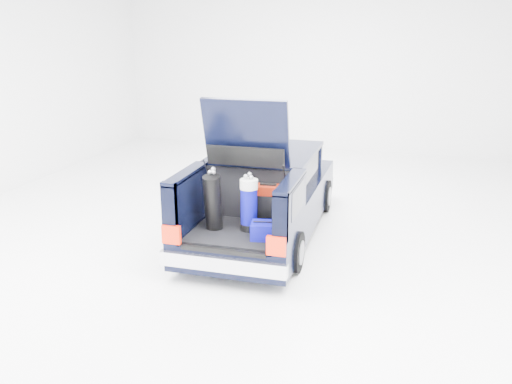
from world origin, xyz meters
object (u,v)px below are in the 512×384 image
(red_suitcase, at_px, (268,205))
(black_golf_bag, at_px, (213,202))
(blue_golf_bag, at_px, (249,204))
(blue_duffel, at_px, (268,231))
(car, at_px, (266,195))

(red_suitcase, relative_size, black_golf_bag, 0.69)
(black_golf_bag, relative_size, blue_golf_bag, 1.07)
(black_golf_bag, height_order, blue_duffel, black_golf_bag)
(car, distance_m, blue_golf_bag, 1.53)
(blue_duffel, bearing_deg, red_suitcase, 95.11)
(car, bearing_deg, black_golf_bag, -102.55)
(red_suitcase, xyz_separation_m, black_golf_bag, (-0.71, -0.43, 0.12))
(blue_golf_bag, bearing_deg, car, 112.70)
(black_golf_bag, bearing_deg, red_suitcase, 26.85)
(blue_golf_bag, height_order, blue_duffel, blue_golf_bag)
(car, xyz_separation_m, black_golf_bag, (-0.36, -1.62, 0.34))
(car, height_order, blue_golf_bag, car)
(red_suitcase, distance_m, blue_golf_bag, 0.38)
(black_golf_bag, xyz_separation_m, blue_duffel, (0.86, -0.12, -0.30))
(car, relative_size, blue_duffel, 8.77)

